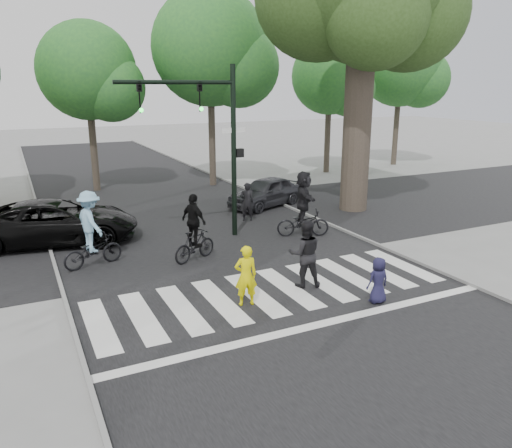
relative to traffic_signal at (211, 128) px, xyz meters
The scene contains 20 objects.
ground 7.33m from the traffic_signal, 93.27° to the right, with size 120.00×120.00×0.00m, color gray.
road_stem 4.09m from the traffic_signal, 106.46° to the right, with size 10.00×70.00×0.01m, color black.
road_cross 4.31m from the traffic_signal, 101.11° to the left, with size 70.00×10.00×0.01m, color black.
curb_left 6.74m from the traffic_signal, 167.50° to the right, with size 0.10×70.00×0.10m, color gray.
curb_right 6.19m from the traffic_signal, 14.31° to the right, with size 0.10×70.00×0.10m, color gray.
crosswalk 6.78m from the traffic_signal, 93.66° to the right, with size 10.00×3.85×0.01m.
traffic_signal is the anchor object (origin of this frame).
bg_tree_2 10.80m from the traffic_signal, 101.45° to the left, with size 5.04×4.80×8.40m.
bg_tree_3 10.35m from the traffic_signal, 66.46° to the left, with size 6.30×6.00×10.20m.
bg_tree_4 15.58m from the traffic_signal, 39.88° to the left, with size 4.83×4.60×8.15m.
bg_tree_5 20.91m from the traffic_signal, 30.36° to the left, with size 5.67×5.40×9.30m.
pedestrian_woman 6.61m from the traffic_signal, 103.37° to the right, with size 0.57×0.37×1.55m, color #F8EC04.
pedestrian_child 7.93m from the traffic_signal, 76.51° to the right, with size 0.58×0.38×1.19m, color #1D1B3C.
pedestrian_adult 6.07m from the traffic_signal, 83.49° to the right, with size 0.90×0.70×1.86m, color black.
cyclist_left 5.32m from the traffic_signal, 165.46° to the right, with size 1.94×1.33×2.33m.
cyclist_mid 3.88m from the traffic_signal, 124.93° to the right, with size 1.68×1.07×2.13m.
cyclist_right 4.31m from the traffic_signal, 22.18° to the right, with size 1.99×1.84×2.39m.
car_suv 6.25m from the traffic_signal, 160.07° to the left, with size 2.52×5.46×1.52m, color black.
car_grey 6.20m from the traffic_signal, 41.76° to the left, with size 1.57×3.89×1.33m, color #303035.
bystander_dark 4.09m from the traffic_signal, 37.53° to the left, with size 0.57×0.38×1.57m, color black.
Camera 1 is at (-5.84, -9.89, 5.30)m, focal length 35.00 mm.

